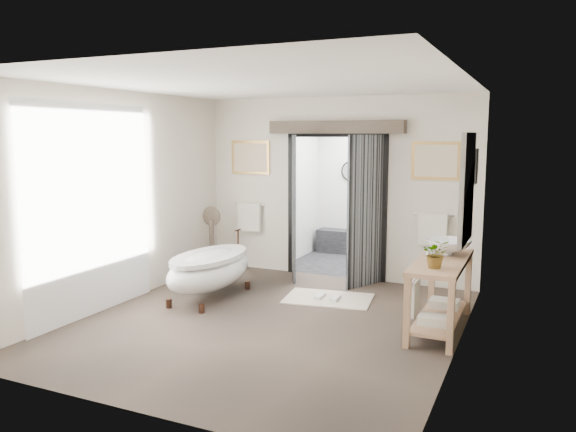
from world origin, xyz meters
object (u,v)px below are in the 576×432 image
(clawfoot_tub, at_px, (210,269))
(vanity, at_px, (438,288))
(basin, at_px, (448,247))
(rug, at_px, (328,298))

(clawfoot_tub, xyz_separation_m, vanity, (3.16, -0.01, 0.08))
(vanity, height_order, basin, basin)
(vanity, bearing_deg, rug, 157.90)
(vanity, height_order, rug, vanity)
(clawfoot_tub, relative_size, basin, 3.24)
(basin, bearing_deg, clawfoot_tub, -152.55)
(vanity, distance_m, basin, 0.55)
(rug, bearing_deg, clawfoot_tub, -157.42)
(clawfoot_tub, xyz_separation_m, basin, (3.21, 0.31, 0.52))
(clawfoot_tub, distance_m, basin, 3.27)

